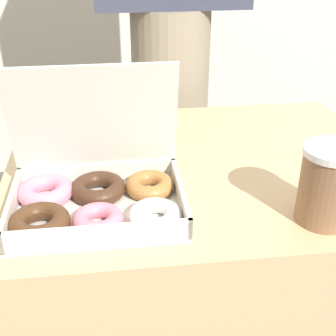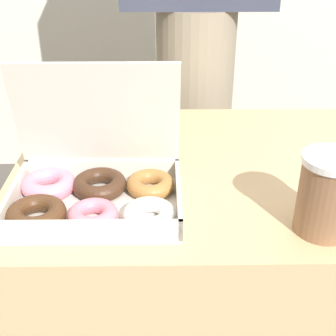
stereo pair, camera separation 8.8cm
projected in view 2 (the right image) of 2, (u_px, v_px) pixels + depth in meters
table at (201, 288)px, 1.21m from camera, size 0.85×0.67×0.73m
donut_box at (93, 187)px, 0.88m from camera, size 0.33×0.24×0.26m
coffee_cup at (327, 194)px, 0.79m from camera, size 0.10×0.10×0.15m
person_customer at (197, 9)px, 1.42m from camera, size 0.46×0.25×1.80m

